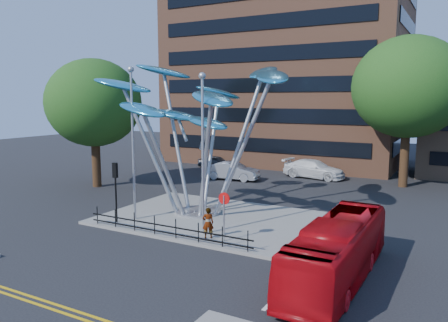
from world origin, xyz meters
The scene contains 18 objects.
ground centered at (0.00, 0.00, 0.00)m, with size 120.00×120.00×0.00m, color black.
traffic_island centered at (-1.00, 6.00, 0.07)m, with size 12.00×9.00×0.15m, color slate.
double_yellow_near centered at (0.00, -6.00, 0.01)m, with size 40.00×0.12×0.01m, color gold.
double_yellow_far centered at (0.00, -6.30, 0.01)m, with size 40.00×0.12×0.01m, color gold.
brick_tower centered at (-6.00, 32.00, 15.00)m, with size 25.00×15.00×30.00m, color brown.
tree_right centered at (8.00, 22.00, 8.04)m, with size 8.80×8.80×12.11m.
tree_left centered at (-14.00, 10.00, 6.79)m, with size 7.60×7.60×10.32m.
leaf_sculpture centered at (-2.07, 6.68, 6.87)m, with size 12.72×9.54×9.51m.
street_lamp_left centered at (-4.50, 3.50, 5.36)m, with size 0.36×0.36×8.80m.
street_lamp_right centered at (0.50, 3.00, 5.09)m, with size 0.36×0.36×8.30m.
traffic_light_island centered at (-5.00, 2.50, 2.61)m, with size 0.28×0.18×3.42m.
no_entry_sign_island centered at (2.00, 2.52, 1.82)m, with size 0.60×0.10×2.45m.
pedestrian_railing_front centered at (-1.00, 1.70, 0.55)m, with size 10.00×0.06×1.00m.
red_bus centered at (8.05, 0.76, 1.23)m, with size 2.07×8.85×2.46m, color #B3080F.
pedestrian centered at (1.09, 2.50, 0.94)m, with size 0.58×0.38×1.59m, color gray.
parked_car_left centered at (-10.17, 23.00, 0.65)m, with size 1.54×3.84×1.31m, color #383A3F.
parked_car_mid centered at (-5.67, 18.00, 0.80)m, with size 1.69×4.83×1.59m, color #B4B7BC.
parked_car_right centered at (0.40, 22.41, 0.82)m, with size 2.29×5.64×1.64m, color silver.
Camera 1 is at (12.05, -15.78, 7.15)m, focal length 35.00 mm.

